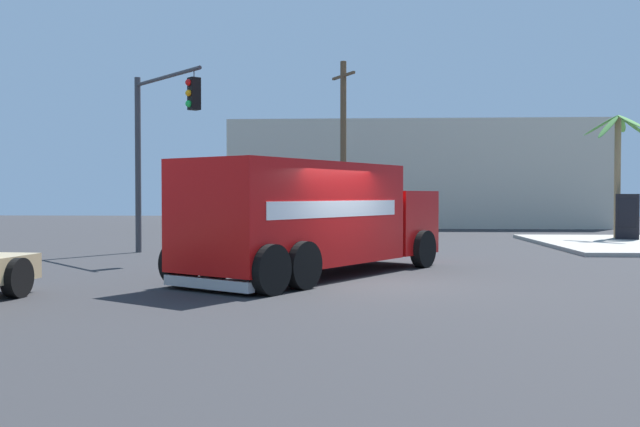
% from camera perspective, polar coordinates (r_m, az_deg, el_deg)
% --- Properties ---
extents(ground_plane, '(100.00, 100.00, 0.00)m').
position_cam_1_polar(ground_plane, '(15.45, 3.70, -5.71)').
color(ground_plane, '#2B2B2D').
extents(delivery_truck, '(6.42, 8.06, 2.69)m').
position_cam_1_polar(delivery_truck, '(16.77, -0.48, -0.28)').
color(delivery_truck, red).
rests_on(delivery_truck, ground).
extents(traffic_light_primary, '(2.97, 3.23, 5.90)m').
position_cam_1_polar(traffic_light_primary, '(23.37, -13.20, 6.25)').
color(traffic_light_primary, '#38383D').
rests_on(traffic_light_primary, ground).
extents(vending_machine_red, '(1.11, 1.02, 1.85)m').
position_cam_1_polar(vending_machine_red, '(31.42, 23.70, -0.22)').
color(vending_machine_red, black).
rests_on(vending_machine_red, sidewalk_corner_far).
extents(palm_tree_far, '(2.66, 2.80, 5.19)m').
position_cam_1_polar(palm_tree_far, '(32.03, 23.04, 4.28)').
color(palm_tree_far, '#7A6647').
rests_on(palm_tree_far, sidewalk_corner_far).
extents(utility_pole, '(1.16, 1.99, 8.47)m').
position_cam_1_polar(utility_pole, '(34.48, 1.91, 5.55)').
color(utility_pole, brown).
rests_on(utility_pole, ground).
extents(building_backdrop, '(22.12, 6.00, 6.36)m').
position_cam_1_polar(building_backdrop, '(43.63, 7.61, 3.12)').
color(building_backdrop, beige).
rests_on(building_backdrop, ground).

